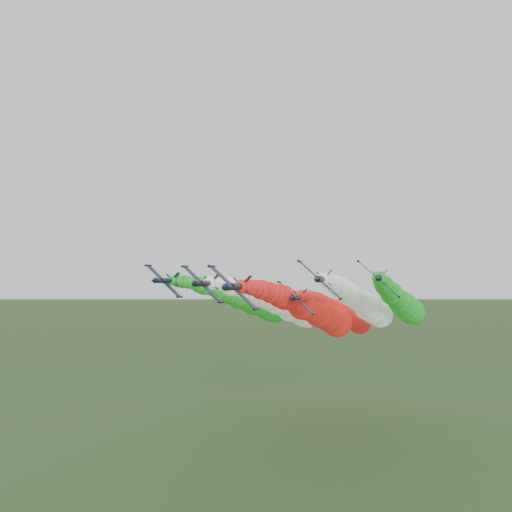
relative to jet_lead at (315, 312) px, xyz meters
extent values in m
plane|color=#3A5C28|center=(-6.63, -24.32, -30.81)|extent=(3000.00, 3000.00, 0.00)
cylinder|color=black|center=(-4.76, -43.11, 5.85)|extent=(1.38, 7.99, 1.38)
cone|color=black|center=(-4.76, -47.82, 5.85)|extent=(1.25, 1.60, 1.25)
cone|color=black|center=(-4.76, -38.76, 5.85)|extent=(1.25, 0.80, 1.25)
ellipsoid|color=black|center=(-4.52, -44.89, 6.11)|extent=(0.90, 1.67, 0.88)
cube|color=black|center=(-4.85, -43.29, 5.75)|extent=(6.37, 1.69, 5.81)
cylinder|color=black|center=(-8.00, -43.29, 8.62)|extent=(0.55, 2.31, 0.55)
cylinder|color=black|center=(-1.70, -43.29, 2.88)|extent=(0.55, 2.31, 0.55)
cube|color=black|center=(-4.07, -39.74, 6.60)|extent=(1.47, 1.33, 1.59)
cube|color=black|center=(-4.67, -39.74, 5.95)|extent=(2.55, 0.98, 2.34)
sphere|color=red|center=(-4.76, -40.01, 5.85)|extent=(1.92, 1.92, 1.92)
sphere|color=red|center=(-4.74, -37.41, 5.78)|extent=(2.15, 2.15, 2.15)
sphere|color=red|center=(-4.68, -34.81, 5.64)|extent=(2.41, 2.41, 2.41)
sphere|color=red|center=(-4.59, -32.21, 5.44)|extent=(2.67, 2.67, 2.67)
sphere|color=red|center=(-4.46, -29.61, 5.21)|extent=(3.25, 3.25, 3.25)
sphere|color=red|center=(-4.30, -27.01, 4.93)|extent=(3.23, 3.23, 3.23)
sphere|color=red|center=(-4.10, -24.41, 4.62)|extent=(3.63, 3.63, 3.63)
sphere|color=red|center=(-3.86, -21.81, 4.27)|extent=(3.73, 3.73, 3.73)
sphere|color=red|center=(-3.59, -19.21, 3.90)|extent=(4.32, 4.32, 4.32)
sphere|color=red|center=(-3.28, -16.61, 3.49)|extent=(4.54, 4.54, 4.54)
sphere|color=red|center=(-2.93, -14.01, 3.06)|extent=(4.15, 4.15, 4.15)
sphere|color=red|center=(-2.55, -11.41, 2.60)|extent=(4.15, 4.15, 4.15)
sphere|color=red|center=(-2.13, -8.81, 2.12)|extent=(4.63, 4.63, 4.63)
sphere|color=red|center=(-1.68, -6.21, 1.61)|extent=(5.93, 5.93, 5.93)
sphere|color=red|center=(-1.19, -3.61, 1.07)|extent=(5.52, 5.52, 5.52)
sphere|color=red|center=(-0.66, -1.01, 0.52)|extent=(5.30, 5.30, 5.30)
sphere|color=red|center=(-0.09, 1.59, -0.06)|extent=(5.50, 5.50, 5.50)
sphere|color=red|center=(0.51, 4.19, -0.67)|extent=(6.42, 6.42, 6.42)
sphere|color=red|center=(1.14, 6.79, -1.29)|extent=(6.19, 6.19, 6.19)
sphere|color=red|center=(1.82, 9.39, -1.94)|extent=(6.41, 6.41, 6.41)
sphere|color=red|center=(2.53, 11.98, -2.60)|extent=(6.22, 6.22, 6.22)
sphere|color=red|center=(3.28, 14.58, -3.29)|extent=(7.47, 7.47, 7.47)
cylinder|color=black|center=(-13.70, -31.14, 6.21)|extent=(1.38, 7.99, 1.38)
cone|color=black|center=(-13.70, -35.84, 6.21)|extent=(1.25, 1.60, 1.25)
cone|color=black|center=(-13.70, -26.79, 6.21)|extent=(1.25, 0.80, 1.25)
ellipsoid|color=black|center=(-13.46, -32.91, 6.47)|extent=(0.90, 1.67, 0.88)
cube|color=black|center=(-13.79, -31.32, 6.11)|extent=(6.37, 1.69, 5.81)
cylinder|color=black|center=(-16.94, -31.32, 8.97)|extent=(0.55, 2.31, 0.55)
cylinder|color=black|center=(-10.64, -31.32, 3.24)|extent=(0.55, 2.31, 0.55)
cube|color=black|center=(-13.01, -27.77, 6.96)|extent=(1.47, 1.33, 1.59)
cube|color=black|center=(-13.61, -27.77, 6.30)|extent=(2.55, 0.98, 2.34)
sphere|color=white|center=(-13.70, -28.03, 6.21)|extent=(2.22, 2.22, 2.22)
sphere|color=white|center=(-13.68, -25.43, 6.14)|extent=(2.11, 2.11, 2.11)
sphere|color=white|center=(-13.63, -22.83, 5.99)|extent=(2.43, 2.43, 2.43)
sphere|color=white|center=(-13.54, -20.23, 5.80)|extent=(2.67, 2.67, 2.67)
sphere|color=white|center=(-13.41, -17.63, 5.56)|extent=(3.51, 3.51, 3.51)
sphere|color=white|center=(-13.24, -15.03, 5.29)|extent=(3.33, 3.33, 3.33)
sphere|color=white|center=(-13.04, -12.43, 4.97)|extent=(3.00, 3.00, 3.00)
sphere|color=white|center=(-12.81, -9.83, 4.63)|extent=(3.52, 3.52, 3.52)
sphere|color=white|center=(-12.53, -7.24, 4.25)|extent=(4.02, 4.02, 4.02)
sphere|color=white|center=(-12.22, -4.64, 3.85)|extent=(4.66, 4.66, 4.66)
sphere|color=white|center=(-11.88, -2.04, 3.42)|extent=(4.75, 4.75, 4.75)
sphere|color=white|center=(-11.50, 0.56, 2.96)|extent=(4.65, 4.65, 4.65)
sphere|color=white|center=(-11.08, 3.16, 2.47)|extent=(4.87, 4.87, 4.87)
sphere|color=white|center=(-10.62, 5.76, 1.96)|extent=(4.78, 4.78, 4.78)
sphere|color=white|center=(-10.13, 8.36, 1.43)|extent=(5.49, 5.49, 5.49)
sphere|color=white|center=(-9.60, 10.96, 0.87)|extent=(5.09, 5.09, 5.09)
sphere|color=white|center=(-9.04, 13.56, 0.29)|extent=(5.48, 5.48, 5.48)
sphere|color=white|center=(-8.44, 16.16, -0.31)|extent=(6.56, 6.56, 6.56)
sphere|color=white|center=(-7.80, 18.76, -0.93)|extent=(6.11, 6.11, 6.11)
sphere|color=white|center=(-7.13, 21.36, -1.58)|extent=(5.99, 5.99, 5.99)
sphere|color=white|center=(-6.42, 23.96, -2.24)|extent=(6.55, 6.55, 6.55)
sphere|color=white|center=(-5.67, 26.56, -2.93)|extent=(6.22, 6.22, 6.22)
cylinder|color=black|center=(5.32, -30.69, 6.89)|extent=(1.38, 7.99, 1.38)
cone|color=black|center=(5.32, -35.39, 6.89)|extent=(1.25, 1.60, 1.25)
cone|color=black|center=(5.32, -26.34, 6.89)|extent=(1.25, 0.80, 1.25)
ellipsoid|color=black|center=(5.56, -32.46, 7.15)|extent=(0.90, 1.67, 0.88)
cube|color=black|center=(5.23, -30.87, 6.79)|extent=(6.37, 1.69, 5.81)
cylinder|color=black|center=(2.08, -30.87, 9.66)|extent=(0.55, 2.31, 0.55)
cylinder|color=black|center=(8.38, -30.87, 3.92)|extent=(0.55, 2.31, 0.55)
cube|color=black|center=(6.01, -27.32, 7.64)|extent=(1.47, 1.33, 1.59)
cube|color=black|center=(5.41, -27.32, 6.98)|extent=(2.55, 0.98, 2.34)
sphere|color=white|center=(5.32, -27.58, 6.89)|extent=(2.10, 2.10, 2.10)
sphere|color=white|center=(5.34, -24.98, 6.82)|extent=(2.42, 2.42, 2.42)
sphere|color=white|center=(5.40, -22.38, 6.67)|extent=(2.63, 2.63, 2.63)
sphere|color=white|center=(5.49, -19.78, 6.48)|extent=(2.62, 2.62, 2.62)
sphere|color=white|center=(5.61, -17.19, 6.24)|extent=(2.84, 2.84, 2.84)
sphere|color=white|center=(5.78, -14.59, 5.97)|extent=(3.53, 3.53, 3.53)
sphere|color=white|center=(5.98, -11.99, 5.66)|extent=(3.55, 3.55, 3.55)
sphere|color=white|center=(6.22, -9.39, 5.31)|extent=(4.22, 4.22, 4.22)
sphere|color=white|center=(6.49, -6.79, 4.94)|extent=(4.00, 4.00, 4.00)
sphere|color=white|center=(6.80, -4.19, 4.53)|extent=(3.96, 3.96, 3.96)
sphere|color=white|center=(7.14, -1.59, 4.10)|extent=(4.79, 4.79, 4.79)
sphere|color=white|center=(7.53, 1.01, 3.64)|extent=(4.88, 4.88, 4.88)
sphere|color=white|center=(7.95, 3.61, 3.15)|extent=(4.60, 4.60, 4.60)
sphere|color=white|center=(8.40, 6.21, 2.65)|extent=(4.72, 4.72, 4.72)
sphere|color=white|center=(8.89, 8.81, 2.11)|extent=(5.12, 5.12, 5.12)
sphere|color=white|center=(9.42, 11.41, 1.55)|extent=(5.44, 5.44, 5.44)
sphere|color=white|center=(9.99, 14.01, 0.97)|extent=(5.59, 5.59, 5.59)
sphere|color=white|center=(10.59, 16.61, 0.37)|extent=(6.70, 6.70, 6.70)
sphere|color=white|center=(11.22, 19.21, -0.25)|extent=(5.66, 5.66, 5.66)
sphere|color=white|center=(11.90, 21.81, -0.90)|extent=(6.74, 6.74, 6.74)
sphere|color=white|center=(12.61, 24.41, -1.56)|extent=(6.23, 6.23, 6.23)
sphere|color=white|center=(13.35, 27.01, -2.25)|extent=(6.65, 6.65, 6.65)
cylinder|color=black|center=(-24.37, -23.14, 6.69)|extent=(1.38, 7.99, 1.38)
cone|color=black|center=(-24.37, -27.84, 6.69)|extent=(1.25, 1.60, 1.25)
cone|color=black|center=(-24.37, -18.79, 6.69)|extent=(1.25, 0.80, 1.25)
ellipsoid|color=black|center=(-24.13, -24.91, 6.95)|extent=(0.90, 1.67, 0.88)
cube|color=black|center=(-24.46, -23.31, 6.59)|extent=(6.37, 1.69, 5.81)
cylinder|color=black|center=(-27.61, -23.31, 9.46)|extent=(0.55, 2.31, 0.55)
cylinder|color=black|center=(-21.31, -23.31, 3.72)|extent=(0.55, 2.31, 0.55)
cube|color=black|center=(-23.68, -19.77, 7.45)|extent=(1.47, 1.33, 1.59)
cube|color=black|center=(-24.28, -19.77, 6.79)|extent=(2.55, 0.98, 2.34)
sphere|color=green|center=(-24.37, -20.03, 6.69)|extent=(1.84, 1.84, 1.84)
sphere|color=green|center=(-24.35, -17.43, 6.62)|extent=(2.52, 2.52, 2.52)
sphere|color=green|center=(-24.30, -14.83, 6.48)|extent=(2.71, 2.71, 2.71)
sphere|color=green|center=(-24.21, -12.23, 6.29)|extent=(2.64, 2.64, 2.64)
sphere|color=green|center=(-24.08, -9.63, 6.05)|extent=(2.71, 2.71, 2.71)
sphere|color=green|center=(-23.92, -7.03, 5.77)|extent=(3.46, 3.46, 3.46)
sphere|color=green|center=(-23.71, -4.43, 5.46)|extent=(3.95, 3.95, 3.95)
sphere|color=green|center=(-23.48, -1.83, 5.12)|extent=(3.44, 3.44, 3.44)
sphere|color=green|center=(-23.20, 0.77, 4.74)|extent=(3.63, 3.63, 3.63)
sphere|color=green|center=(-22.90, 3.36, 4.34)|extent=(4.63, 4.63, 4.63)
sphere|color=green|center=(-22.55, 5.96, 3.90)|extent=(5.01, 5.01, 5.01)
sphere|color=green|center=(-22.17, 8.56, 3.44)|extent=(5.07, 5.07, 5.07)
sphere|color=green|center=(-21.75, 11.16, 2.96)|extent=(5.00, 5.00, 5.00)
sphere|color=green|center=(-21.29, 13.76, 2.45)|extent=(5.85, 5.85, 5.85)
sphere|color=green|center=(-20.80, 16.36, 1.92)|extent=(5.62, 5.62, 5.62)
sphere|color=green|center=(-20.27, 18.96, 1.36)|extent=(5.68, 5.68, 5.68)
sphere|color=green|center=(-19.71, 21.56, 0.78)|extent=(6.46, 6.46, 6.46)
sphere|color=green|center=(-19.11, 24.16, 0.18)|extent=(5.85, 5.85, 5.85)
sphere|color=green|center=(-18.47, 26.76, -0.45)|extent=(5.96, 5.96, 5.96)
sphere|color=green|center=(-17.80, 29.36, -1.09)|extent=(6.56, 6.56, 6.56)
sphere|color=green|center=(-17.09, 31.96, -1.76)|extent=(6.78, 6.78, 6.78)
sphere|color=green|center=(-16.34, 34.56, -2.44)|extent=(6.27, 6.27, 6.27)
cylinder|color=black|center=(13.93, -24.43, 7.06)|extent=(1.38, 7.99, 1.38)
cone|color=black|center=(13.93, -29.14, 7.06)|extent=(1.25, 1.60, 1.25)
cone|color=black|center=(13.93, -20.09, 7.06)|extent=(1.25, 0.80, 1.25)
ellipsoid|color=black|center=(14.17, -26.21, 7.32)|extent=(0.90, 1.67, 0.88)
cube|color=black|center=(13.84, -24.61, 6.96)|extent=(6.37, 1.69, 5.81)
cylinder|color=black|center=(10.69, -24.61, 9.83)|extent=(0.55, 2.31, 0.55)
cylinder|color=black|center=(16.99, -24.61, 4.10)|extent=(0.55, 2.31, 0.55)
cube|color=black|center=(14.61, -21.06, 7.82)|extent=(1.47, 1.33, 1.59)
cube|color=black|center=(14.02, -21.06, 7.16)|extent=(2.55, 0.98, 2.34)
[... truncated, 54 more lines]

